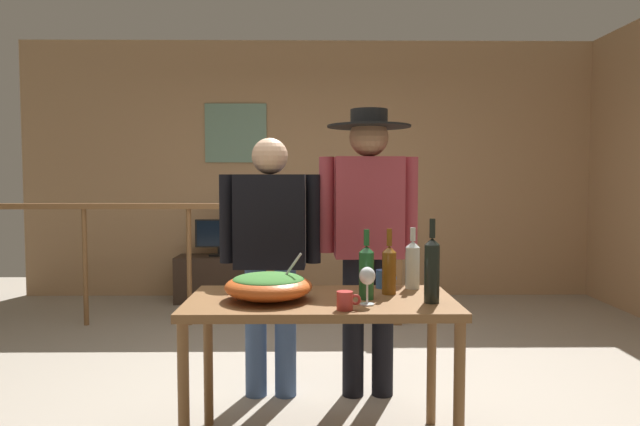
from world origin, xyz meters
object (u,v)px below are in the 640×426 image
framed_picture (236,133)px  mug_blue (383,279)px  stair_railing (257,242)px  person_standing_left (270,245)px  person_standing_right (368,224)px  serving_table (321,316)px  wine_bottle_green (366,271)px  mug_red (345,301)px  wine_bottle_dark (432,269)px  wine_bottle_amber (389,268)px  salad_bowl (269,285)px  flat_screen_tv (218,234)px  tv_console (219,279)px  wine_glass (367,278)px  wine_bottle_clear (413,264)px

framed_picture → mug_blue: framed_picture is taller
stair_railing → person_standing_left: size_ratio=2.44×
stair_railing → person_standing_right: size_ratio=2.20×
serving_table → person_standing_left: 0.81m
wine_bottle_green → mug_red: bearing=-116.5°
framed_picture → wine_bottle_dark: bearing=-69.7°
wine_bottle_amber → person_standing_left: (-0.64, 0.61, 0.05)m
salad_bowl → mug_blue: size_ratio=3.77×
flat_screen_tv → wine_bottle_green: bearing=-69.6°
framed_picture → tv_console: framed_picture is taller
wine_bottle_dark → tv_console: bearing=114.0°
wine_bottle_green → wine_bottle_dark: wine_bottle_dark is taller
framed_picture → person_standing_left: size_ratio=0.44×
person_standing_right → wine_glass: bearing=82.8°
stair_railing → wine_bottle_amber: 2.48m
salad_bowl → wine_bottle_amber: (0.59, 0.13, 0.06)m
framed_picture → stair_railing: bearing=-74.6°
flat_screen_tv → mug_red: (1.15, -3.62, 0.06)m
wine_glass → framed_picture: bearing=106.0°
wine_glass → salad_bowl: bearing=165.6°
wine_bottle_amber → person_standing_right: size_ratio=0.19×
serving_table → wine_glass: wine_glass is taller
tv_console → mug_red: mug_red is taller
framed_picture → person_standing_left: bearing=-78.7°
wine_glass → person_standing_right: person_standing_right is taller
tv_console → wine_bottle_green: size_ratio=2.69×
stair_railing → wine_glass: size_ratio=21.87×
flat_screen_tv → mug_blue: bearing=-66.1°
serving_table → person_standing_right: person_standing_right is taller
stair_railing → mug_blue: 2.32m
framed_picture → person_standing_right: (1.19, -2.99, -0.77)m
tv_console → salad_bowl: (0.80, -3.43, 0.57)m
wine_glass → mug_blue: wine_glass is taller
wine_bottle_clear → mug_blue: 0.17m
wine_bottle_clear → salad_bowl: bearing=-159.7°
person_standing_left → mug_red: bearing=114.2°
wine_glass → mug_red: bearing=-136.9°
wine_glass → mug_red: 0.17m
wine_glass → wine_bottle_clear: size_ratio=0.54×
salad_bowl → mug_blue: 0.65m
framed_picture → wine_bottle_clear: size_ratio=2.12×
person_standing_left → person_standing_right: size_ratio=0.90×
wine_bottle_clear → person_standing_right: bearing=111.8°
wine_bottle_clear → stair_railing: bearing=115.3°
wine_bottle_amber → wine_bottle_dark: 0.27m
person_standing_left → tv_console: bearing=-73.0°
salad_bowl → wine_bottle_amber: size_ratio=1.27×
serving_table → wine_glass: bearing=-35.5°
salad_bowl → wine_bottle_green: (0.47, 0.01, 0.06)m
tv_console → wine_bottle_green: bearing=-69.7°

